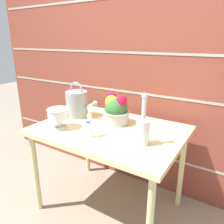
# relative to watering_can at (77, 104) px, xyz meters

# --- Properties ---
(ground_plane) EXTENTS (12.00, 12.00, 0.00)m
(ground_plane) POSITION_rel_watering_can_xyz_m (0.39, -0.08, -0.86)
(ground_plane) COLOR gray
(brick_wall) EXTENTS (3.60, 0.08, 2.20)m
(brick_wall) POSITION_rel_watering_can_xyz_m (0.39, 0.44, 0.24)
(brick_wall) COLOR brown
(brick_wall) RESTS_ON ground_plane
(patio_table) EXTENTS (1.12, 0.80, 0.74)m
(patio_table) POSITION_rel_watering_can_xyz_m (0.39, -0.08, -0.19)
(patio_table) COLOR beige
(patio_table) RESTS_ON ground_plane
(watering_can) EXTENTS (0.33, 0.19, 0.31)m
(watering_can) POSITION_rel_watering_can_xyz_m (0.00, 0.00, 0.00)
(watering_can) COLOR #93999E
(watering_can) RESTS_ON patio_table
(crystal_pedestal_bowl) EXTENTS (0.17, 0.17, 0.16)m
(crystal_pedestal_bowl) POSITION_rel_watering_can_xyz_m (0.06, -0.28, -0.01)
(crystal_pedestal_bowl) COLOR silver
(crystal_pedestal_bowl) RESTS_ON patio_table
(flower_planter) EXTENTS (0.23, 0.23, 0.25)m
(flower_planter) POSITION_rel_watering_can_xyz_m (0.37, 0.04, -0.00)
(flower_planter) COLOR #ADADB2
(flower_planter) RESTS_ON patio_table
(glass_decanter) EXTENTS (0.09, 0.09, 0.34)m
(glass_decanter) POSITION_rel_watering_can_xyz_m (0.72, -0.19, -0.00)
(glass_decanter) COLOR silver
(glass_decanter) RESTS_ON patio_table
(figurine_vase) EXTENTS (0.07, 0.07, 0.17)m
(figurine_vase) POSITION_rel_watering_can_xyz_m (0.36, -0.28, -0.05)
(figurine_vase) COLOR white
(figurine_vase) RESTS_ON patio_table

